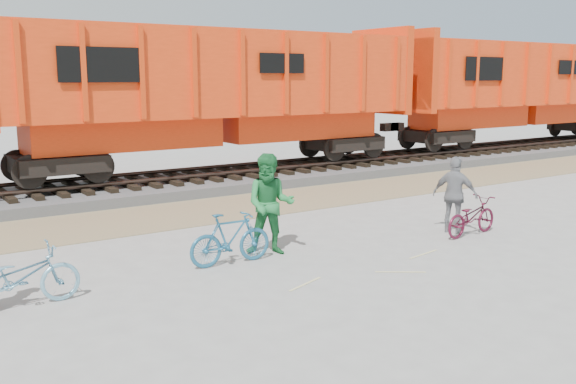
% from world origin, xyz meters
% --- Properties ---
extents(ground, '(120.00, 120.00, 0.00)m').
position_xyz_m(ground, '(0.00, 0.00, 0.00)').
color(ground, '#9E9E99').
rests_on(ground, ground).
extents(gravel_strip, '(120.00, 3.00, 0.02)m').
position_xyz_m(gravel_strip, '(0.00, 5.50, 0.01)').
color(gravel_strip, '#93805B').
rests_on(gravel_strip, ground).
extents(ballast_bed, '(120.00, 4.00, 0.30)m').
position_xyz_m(ballast_bed, '(0.00, 9.00, 0.15)').
color(ballast_bed, slate).
rests_on(ballast_bed, ground).
extents(track, '(120.00, 2.60, 0.24)m').
position_xyz_m(track, '(0.00, 9.00, 0.47)').
color(track, black).
rests_on(track, ballast_bed).
extents(hopper_car_center, '(14.00, 3.13, 4.65)m').
position_xyz_m(hopper_car_center, '(2.59, 9.00, 3.01)').
color(hopper_car_center, black).
rests_on(hopper_car_center, track).
extents(hopper_car_right, '(14.00, 3.13, 4.65)m').
position_xyz_m(hopper_car_right, '(17.59, 9.00, 3.01)').
color(hopper_car_right, black).
rests_on(hopper_car_right, track).
extents(bicycle_blue, '(1.80, 0.64, 0.94)m').
position_xyz_m(bicycle_blue, '(-5.20, 0.70, 0.47)').
color(bicycle_blue, '#74AFCB').
rests_on(bicycle_blue, ground).
extents(bicycle_teal, '(1.65, 0.53, 0.98)m').
position_xyz_m(bicycle_teal, '(-1.46, 0.93, 0.49)').
color(bicycle_teal, '#236284').
rests_on(bicycle_teal, ground).
extents(bicycle_maroon, '(1.65, 0.70, 0.84)m').
position_xyz_m(bicycle_maroon, '(3.98, -0.08, 0.42)').
color(bicycle_maroon, '#521228').
rests_on(bicycle_maroon, ground).
extents(person_man, '(1.22, 1.17, 1.98)m').
position_xyz_m(person_man, '(-0.46, 1.13, 0.99)').
color(person_man, '#1F7237').
rests_on(person_man, ground).
extents(person_woman, '(0.79, 1.08, 1.71)m').
position_xyz_m(person_woman, '(3.88, 0.32, 0.85)').
color(person_woman, gray).
rests_on(person_woman, ground).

